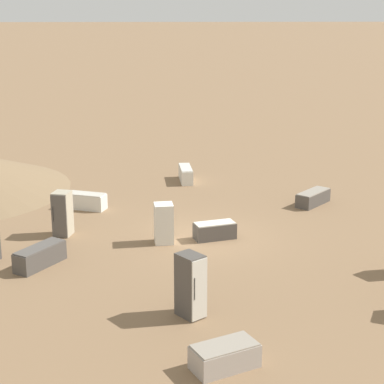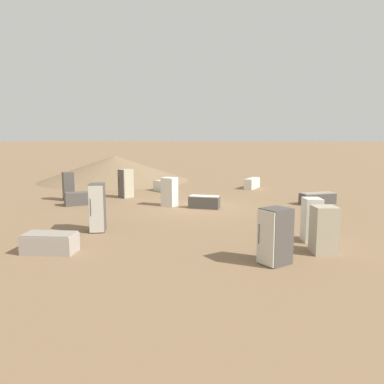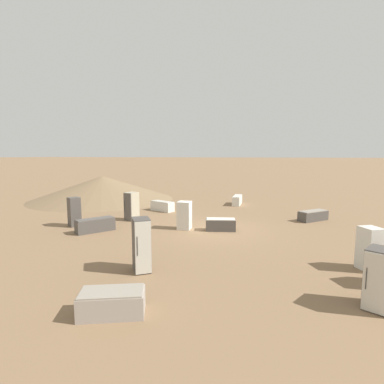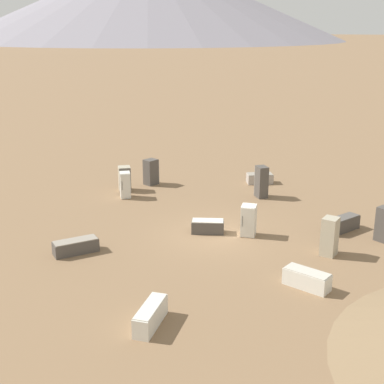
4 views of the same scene
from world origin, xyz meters
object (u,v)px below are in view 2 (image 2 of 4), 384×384
(discarded_fridge_1, at_px, (318,198))
(discarded_fridge_5, at_px, (324,230))
(discarded_fridge_3, at_px, (170,192))
(discarded_fridge_7, at_px, (252,183))
(discarded_fridge_0, at_px, (204,202))
(discarded_fridge_2, at_px, (68,186))
(discarded_fridge_9, at_px, (97,208))
(discarded_fridge_6, at_px, (50,243))
(discarded_fridge_8, at_px, (164,186))
(discarded_fridge_10, at_px, (312,220))
(discarded_fridge_12, at_px, (84,198))
(discarded_fridge_11, at_px, (275,236))
(discarded_fridge_4, at_px, (126,183))

(discarded_fridge_1, xyz_separation_m, discarded_fridge_5, (8.98, 1.96, 0.43))
(discarded_fridge_3, bearing_deg, discarded_fridge_7, 77.20)
(discarded_fridge_1, height_order, discarded_fridge_3, discarded_fridge_3)
(discarded_fridge_1, bearing_deg, discarded_fridge_0, -95.83)
(discarded_fridge_2, height_order, discarded_fridge_9, discarded_fridge_9)
(discarded_fridge_2, bearing_deg, discarded_fridge_7, -4.15)
(discarded_fridge_2, relative_size, discarded_fridge_6, 0.91)
(discarded_fridge_3, height_order, discarded_fridge_8, discarded_fridge_3)
(discarded_fridge_10, distance_m, discarded_fridge_12, 12.20)
(discarded_fridge_8, xyz_separation_m, discarded_fridge_12, (6.40, -0.88, 0.00))
(discarded_fridge_10, xyz_separation_m, discarded_fridge_11, (2.92, -0.36, 0.04))
(discarded_fridge_12, bearing_deg, discarded_fridge_11, 13.80)
(discarded_fridge_11, xyz_separation_m, discarded_fridge_12, (-4.27, -11.75, -0.44))
(discarded_fridge_1, relative_size, discarded_fridge_2, 1.16)
(discarded_fridge_2, height_order, discarded_fridge_7, discarded_fridge_2)
(discarded_fridge_5, xyz_separation_m, discarded_fridge_8, (-8.97, -11.86, -0.39))
(discarded_fridge_0, xyz_separation_m, discarded_fridge_7, (-8.47, -0.64, 0.05))
(discarded_fridge_0, xyz_separation_m, discarded_fridge_5, (4.87, 6.69, 0.42))
(discarded_fridge_7, distance_m, discarded_fridge_12, 12.06)
(discarded_fridge_6, bearing_deg, discarded_fridge_7, -24.27)
(discarded_fridge_0, xyz_separation_m, discarded_fridge_12, (2.30, -6.06, 0.03))
(discarded_fridge_0, bearing_deg, discarded_fridge_10, -136.32)
(discarded_fridge_2, xyz_separation_m, discarded_fridge_10, (2.02, 13.98, -0.06))
(discarded_fridge_9, height_order, discarded_fridge_12, discarded_fridge_9)
(discarded_fridge_8, height_order, discarded_fridge_11, discarded_fridge_11)
(discarded_fridge_4, xyz_separation_m, discarded_fridge_9, (6.99, 4.42, 0.06))
(discarded_fridge_5, xyz_separation_m, discarded_fridge_11, (1.70, -0.99, 0.06))
(discarded_fridge_2, relative_size, discarded_fridge_5, 1.10)
(discarded_fridge_8, bearing_deg, discarded_fridge_4, 11.77)
(discarded_fridge_4, height_order, discarded_fridge_11, discarded_fridge_4)
(discarded_fridge_2, distance_m, discarded_fridge_11, 14.48)
(discarded_fridge_8, relative_size, discarded_fridge_11, 1.19)
(discarded_fridge_2, relative_size, discarded_fridge_4, 0.95)
(discarded_fridge_1, relative_size, discarded_fridge_3, 1.26)
(discarded_fridge_2, height_order, discarded_fridge_10, discarded_fridge_2)
(discarded_fridge_0, xyz_separation_m, discarded_fridge_1, (-4.11, 4.73, -0.01))
(discarded_fridge_3, height_order, discarded_fridge_9, discarded_fridge_9)
(discarded_fridge_1, relative_size, discarded_fridge_6, 1.05)
(discarded_fridge_0, distance_m, discarded_fridge_4, 5.77)
(discarded_fridge_0, bearing_deg, discarded_fridge_2, 86.46)
(discarded_fridge_3, bearing_deg, discarded_fridge_9, -88.55)
(discarded_fridge_2, distance_m, discarded_fridge_10, 14.12)
(discarded_fridge_7, bearing_deg, discarded_fridge_11, -69.73)
(discarded_fridge_9, relative_size, discarded_fridge_11, 1.15)
(discarded_fridge_10, xyz_separation_m, discarded_fridge_12, (-1.35, -12.12, -0.40))
(discarded_fridge_12, bearing_deg, discarded_fridge_2, -165.84)
(discarded_fridge_1, distance_m, discarded_fridge_11, 10.74)
(discarded_fridge_4, distance_m, discarded_fridge_9, 8.27)
(discarded_fridge_0, relative_size, discarded_fridge_7, 0.85)
(discarded_fridge_5, xyz_separation_m, discarded_fridge_6, (4.12, -7.31, -0.43))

